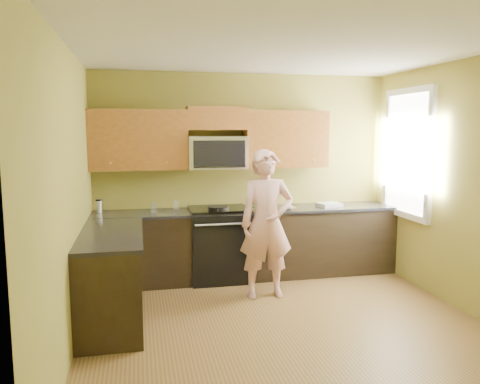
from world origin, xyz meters
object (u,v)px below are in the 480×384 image
object	(u,v)px
stove	(219,244)
butter_tub	(254,211)
microwave	(217,169)
frying_pan	(218,211)
woman	(267,224)
travel_mug	(99,212)

from	to	relation	value
stove	butter_tub	size ratio (longest dim) A/B	7.45
microwave	frying_pan	bearing A→B (deg)	-96.99
woman	frying_pan	world-z (taller)	woman
microwave	travel_mug	distance (m)	1.59
stove	microwave	distance (m)	0.98
stove	woman	bearing A→B (deg)	-59.50
woman	travel_mug	world-z (taller)	woman
frying_pan	travel_mug	size ratio (longest dim) A/B	2.71
stove	butter_tub	bearing A→B (deg)	-21.94
stove	butter_tub	distance (m)	0.64
microwave	butter_tub	world-z (taller)	microwave
stove	woman	world-z (taller)	woman
microwave	woman	xyz separation A→B (m)	(0.44, -0.87, -0.58)
frying_pan	microwave	bearing A→B (deg)	94.30
stove	travel_mug	bearing A→B (deg)	174.00
microwave	woman	bearing A→B (deg)	-63.25
woman	butter_tub	world-z (taller)	woman
stove	butter_tub	world-z (taller)	butter_tub
microwave	travel_mug	size ratio (longest dim) A/B	4.57
butter_tub	travel_mug	bearing A→B (deg)	170.29
woman	frying_pan	distance (m)	0.71
frying_pan	butter_tub	size ratio (longest dim) A/B	3.52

